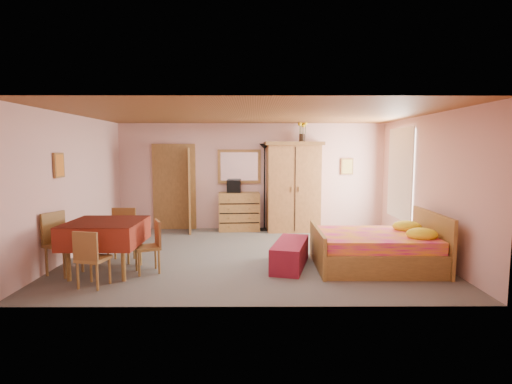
{
  "coord_description": "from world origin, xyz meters",
  "views": [
    {
      "loc": [
        0.06,
        -7.32,
        1.96
      ],
      "look_at": [
        0.1,
        0.3,
        1.15
      ],
      "focal_mm": 28.0,
      "sensor_mm": 36.0,
      "label": 1
    }
  ],
  "objects_px": {
    "wall_mirror": "(239,166)",
    "chair_north": "(121,236)",
    "bench": "(290,254)",
    "bed": "(375,239)",
    "floor_lamp": "(264,187)",
    "wardrobe": "(293,187)",
    "sunflower_vase": "(302,131)",
    "chair_west": "(64,244)",
    "chest_of_drawers": "(239,211)",
    "chair_east": "(147,247)",
    "dining_table": "(106,247)",
    "chair_south": "(93,258)",
    "stereo": "(234,186)"
  },
  "relations": [
    {
      "from": "chair_west",
      "to": "floor_lamp",
      "type": "bearing_deg",
      "value": 157.53
    },
    {
      "from": "dining_table",
      "to": "chair_south",
      "type": "bearing_deg",
      "value": -84.84
    },
    {
      "from": "wall_mirror",
      "to": "floor_lamp",
      "type": "xyz_separation_m",
      "value": [
        0.62,
        -0.18,
        -0.5
      ]
    },
    {
      "from": "floor_lamp",
      "to": "bench",
      "type": "height_order",
      "value": "floor_lamp"
    },
    {
      "from": "stereo",
      "to": "chair_west",
      "type": "bearing_deg",
      "value": -126.04
    },
    {
      "from": "floor_lamp",
      "to": "bed",
      "type": "height_order",
      "value": "floor_lamp"
    },
    {
      "from": "bench",
      "to": "bed",
      "type": "bearing_deg",
      "value": -0.32
    },
    {
      "from": "chest_of_drawers",
      "to": "stereo",
      "type": "relative_size",
      "value": 3.0
    },
    {
      "from": "bed",
      "to": "chair_east",
      "type": "xyz_separation_m",
      "value": [
        -3.73,
        -0.3,
        -0.05
      ]
    },
    {
      "from": "sunflower_vase",
      "to": "stereo",
      "type": "bearing_deg",
      "value": -179.95
    },
    {
      "from": "chair_east",
      "to": "stereo",
      "type": "bearing_deg",
      "value": -43.87
    },
    {
      "from": "chair_south",
      "to": "chair_north",
      "type": "height_order",
      "value": "chair_north"
    },
    {
      "from": "chair_south",
      "to": "chair_west",
      "type": "distance_m",
      "value": 0.9
    },
    {
      "from": "sunflower_vase",
      "to": "chair_west",
      "type": "height_order",
      "value": "sunflower_vase"
    },
    {
      "from": "chest_of_drawers",
      "to": "bench",
      "type": "bearing_deg",
      "value": -76.11
    },
    {
      "from": "chair_north",
      "to": "chair_west",
      "type": "bearing_deg",
      "value": 46.18
    },
    {
      "from": "floor_lamp",
      "to": "chair_west",
      "type": "xyz_separation_m",
      "value": [
        -3.25,
        -3.46,
        -0.56
      ]
    },
    {
      "from": "wall_mirror",
      "to": "chair_west",
      "type": "xyz_separation_m",
      "value": [
        -2.63,
        -3.63,
        -1.06
      ]
    },
    {
      "from": "wall_mirror",
      "to": "stereo",
      "type": "xyz_separation_m",
      "value": [
        -0.12,
        -0.19,
        -0.47
      ]
    },
    {
      "from": "wall_mirror",
      "to": "chair_north",
      "type": "xyz_separation_m",
      "value": [
        -1.97,
        -2.93,
        -1.09
      ]
    },
    {
      "from": "stereo",
      "to": "wardrobe",
      "type": "relative_size",
      "value": 0.15
    },
    {
      "from": "bed",
      "to": "chair_east",
      "type": "distance_m",
      "value": 3.74
    },
    {
      "from": "chair_west",
      "to": "chair_east",
      "type": "xyz_separation_m",
      "value": [
        1.29,
        0.08,
        -0.07
      ]
    },
    {
      "from": "wall_mirror",
      "to": "dining_table",
      "type": "height_order",
      "value": "wall_mirror"
    },
    {
      "from": "wardrobe",
      "to": "chair_west",
      "type": "xyz_separation_m",
      "value": [
        -3.93,
        -3.37,
        -0.58
      ]
    },
    {
      "from": "wall_mirror",
      "to": "dining_table",
      "type": "bearing_deg",
      "value": -120.73
    },
    {
      "from": "floor_lamp",
      "to": "chair_east",
      "type": "height_order",
      "value": "floor_lamp"
    },
    {
      "from": "dining_table",
      "to": "bench",
      "type": "bearing_deg",
      "value": 6.11
    },
    {
      "from": "sunflower_vase",
      "to": "bench",
      "type": "relative_size",
      "value": 0.41
    },
    {
      "from": "chest_of_drawers",
      "to": "chair_west",
      "type": "height_order",
      "value": "chair_west"
    },
    {
      "from": "sunflower_vase",
      "to": "chair_north",
      "type": "bearing_deg",
      "value": -141.74
    },
    {
      "from": "floor_lamp",
      "to": "chair_north",
      "type": "relative_size",
      "value": 2.27
    },
    {
      "from": "wall_mirror",
      "to": "bench",
      "type": "height_order",
      "value": "wall_mirror"
    },
    {
      "from": "wall_mirror",
      "to": "wardrobe",
      "type": "distance_m",
      "value": 1.41
    },
    {
      "from": "floor_lamp",
      "to": "chair_north",
      "type": "xyz_separation_m",
      "value": [
        -2.58,
        -2.75,
        -0.59
      ]
    },
    {
      "from": "chest_of_drawers",
      "to": "wardrobe",
      "type": "distance_m",
      "value": 1.44
    },
    {
      "from": "bench",
      "to": "chair_east",
      "type": "relative_size",
      "value": 1.53
    },
    {
      "from": "sunflower_vase",
      "to": "bench",
      "type": "height_order",
      "value": "sunflower_vase"
    },
    {
      "from": "chest_of_drawers",
      "to": "dining_table",
      "type": "height_order",
      "value": "chest_of_drawers"
    },
    {
      "from": "chair_south",
      "to": "wall_mirror",
      "type": "bearing_deg",
      "value": 77.46
    },
    {
      "from": "chest_of_drawers",
      "to": "stereo",
      "type": "xyz_separation_m",
      "value": [
        -0.12,
        0.02,
        0.62
      ]
    },
    {
      "from": "bed",
      "to": "dining_table",
      "type": "distance_m",
      "value": 4.39
    },
    {
      "from": "bench",
      "to": "chest_of_drawers",
      "type": "bearing_deg",
      "value": 107.71
    },
    {
      "from": "wall_mirror",
      "to": "wardrobe",
      "type": "relative_size",
      "value": 0.49
    },
    {
      "from": "floor_lamp",
      "to": "chair_south",
      "type": "xyz_separation_m",
      "value": [
        -2.56,
        -4.03,
        -0.64
      ]
    },
    {
      "from": "wall_mirror",
      "to": "chair_north",
      "type": "distance_m",
      "value": 3.69
    },
    {
      "from": "sunflower_vase",
      "to": "chair_west",
      "type": "bearing_deg",
      "value": -140.26
    },
    {
      "from": "stereo",
      "to": "wardrobe",
      "type": "xyz_separation_m",
      "value": [
        1.43,
        -0.08,
        -0.01
      ]
    },
    {
      "from": "bed",
      "to": "floor_lamp",
      "type": "bearing_deg",
      "value": 120.7
    },
    {
      "from": "wall_mirror",
      "to": "chair_south",
      "type": "xyz_separation_m",
      "value": [
        -1.94,
        -4.21,
        -1.13
      ]
    }
  ]
}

